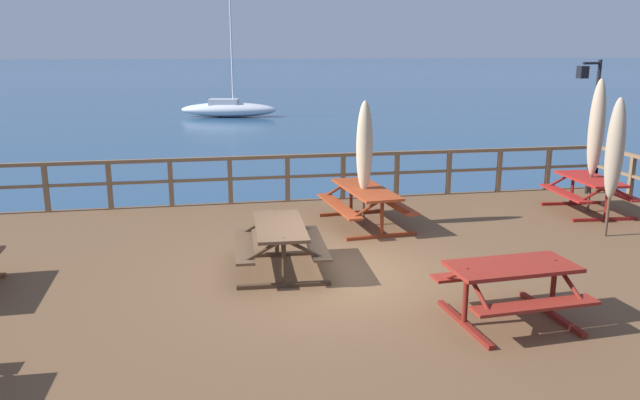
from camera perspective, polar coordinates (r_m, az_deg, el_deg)
name	(u,v)px	position (r m, az deg, el deg)	size (l,w,h in m)	color
ground_plane	(329,314)	(10.06, 0.79, -10.47)	(600.00, 600.00, 0.00)	navy
wooden_deck	(329,293)	(9.92, 0.80, -8.61)	(16.01, 9.88, 0.70)	brown
railing_waterside_far	(287,171)	(14.16, -3.03, 2.73)	(15.81, 0.10, 1.09)	brown
picnic_table_front_left	(589,187)	(14.41, 23.65, 1.08)	(1.52, 1.83, 0.78)	maroon
picnic_table_mid_left	(366,198)	(12.25, 4.24, 0.20)	(1.60, 2.25, 0.78)	#993819
picnic_table_front_right	(511,281)	(8.31, 17.26, -7.14)	(1.71, 1.50, 0.78)	maroon
picnic_table_mid_centre	(280,237)	(9.72, -3.73, -3.45)	(1.48, 1.85, 0.78)	brown
patio_umbrella_short_mid	(596,129)	(14.27, 24.19, 6.05)	(0.32, 0.32, 2.85)	#4C3828
patio_umbrella_tall_front	(364,147)	(12.03, 4.13, 4.88)	(0.32, 0.32, 2.49)	#4C3828
patio_umbrella_short_back	(615,149)	(12.49, 25.62, 4.24)	(0.32, 0.32, 2.60)	#4C3828
lamp_post_hooked	(590,107)	(15.98, 23.68, 7.89)	(0.67, 0.30, 3.20)	black
sailboat_distant	(228,109)	(39.69, -8.47, 8.35)	(6.22, 2.89, 7.72)	silver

